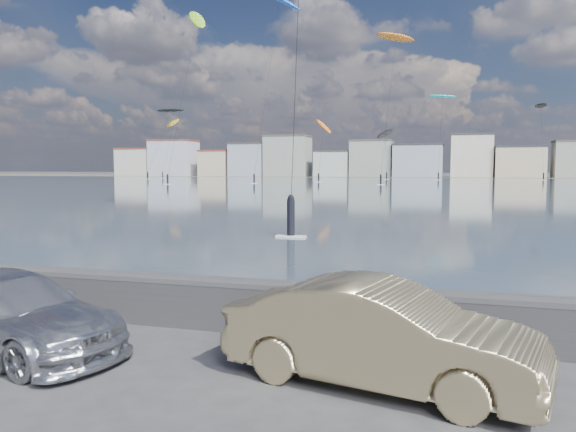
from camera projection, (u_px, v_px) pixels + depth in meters
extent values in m
plane|color=#333335|center=(154.00, 378.00, 8.62)|extent=(700.00, 700.00, 0.00)
cube|color=#435466|center=(423.00, 186.00, 96.22)|extent=(500.00, 177.00, 0.00)
cube|color=#4C473D|center=(437.00, 176.00, 200.09)|extent=(500.00, 60.00, 0.00)
cube|color=#28282B|center=(222.00, 308.00, 11.16)|extent=(400.00, 0.35, 0.90)
cylinder|color=#28282B|center=(222.00, 285.00, 11.13)|extent=(400.00, 0.36, 0.36)
cube|color=beige|center=(138.00, 163.00, 217.13)|extent=(14.00, 11.00, 10.00)
cube|color=brown|center=(138.00, 149.00, 216.67)|extent=(14.28, 11.22, 0.60)
cube|color=#B2B7C6|center=(174.00, 159.00, 212.73)|extent=(16.00, 12.00, 13.00)
cube|color=brown|center=(174.00, 141.00, 212.14)|extent=(16.32, 12.24, 0.60)
cube|color=beige|center=(217.00, 164.00, 208.08)|extent=(11.00, 10.00, 9.00)
cube|color=brown|center=(216.00, 151.00, 207.66)|extent=(11.22, 10.20, 0.60)
cube|color=#9EA8B7|center=(250.00, 160.00, 204.38)|extent=(13.00, 11.00, 11.50)
cube|color=#383330|center=(249.00, 144.00, 203.86)|extent=(13.26, 11.22, 0.60)
cube|color=gray|center=(288.00, 157.00, 200.28)|extent=(15.00, 12.00, 14.00)
cube|color=#4C423D|center=(288.00, 136.00, 199.65)|extent=(15.30, 12.24, 0.60)
cube|color=#B7C6BC|center=(333.00, 164.00, 195.97)|extent=(12.00, 10.00, 8.50)
cube|color=#383330|center=(333.00, 151.00, 195.57)|extent=(12.24, 10.20, 0.60)
cube|color=gray|center=(372.00, 159.00, 192.09)|extent=(14.00, 11.00, 12.00)
cube|color=#4C423D|center=(372.00, 141.00, 191.55)|extent=(14.28, 11.22, 0.60)
cube|color=#9EA8B7|center=(418.00, 161.00, 187.89)|extent=(16.00, 13.00, 10.50)
cube|color=#2D2D33|center=(418.00, 145.00, 187.41)|extent=(16.32, 13.26, 0.60)
cube|color=beige|center=(471.00, 157.00, 183.07)|extent=(13.00, 10.00, 13.50)
cube|color=#383330|center=(472.00, 135.00, 182.46)|extent=(13.26, 10.20, 0.60)
cube|color=beige|center=(519.00, 163.00, 179.25)|extent=(15.00, 12.00, 9.50)
cube|color=#2D2D33|center=(519.00, 147.00, 178.81)|extent=(15.30, 12.24, 0.60)
cube|color=gray|center=(572.00, 160.00, 174.91)|extent=(11.00, 9.00, 11.00)
cube|color=#4C423D|center=(573.00, 141.00, 174.41)|extent=(11.22, 9.18, 0.60)
imported|color=#B8BBC1|center=(10.00, 313.00, 9.83)|extent=(5.06, 3.03, 1.37)
imported|color=tan|center=(381.00, 334.00, 8.30)|extent=(4.93, 2.62, 1.54)
ellipsoid|color=black|center=(385.00, 133.00, 162.29)|extent=(5.43, 9.15, 4.07)
cube|color=white|center=(386.00, 179.00, 150.51)|extent=(1.40, 0.42, 0.08)
cylinder|color=black|center=(386.00, 176.00, 150.44)|extent=(0.36, 0.36, 1.70)
sphere|color=black|center=(387.00, 173.00, 150.36)|extent=(0.28, 0.28, 0.28)
cylinder|color=black|center=(386.00, 153.00, 156.35)|extent=(1.98, 12.94, 11.78)
ellipsoid|color=orange|center=(396.00, 37.00, 111.30)|extent=(7.85, 4.70, 2.75)
cube|color=white|center=(381.00, 185.00, 104.37)|extent=(1.40, 0.42, 0.08)
cylinder|color=black|center=(381.00, 180.00, 104.30)|extent=(0.36, 0.36, 1.70)
sphere|color=black|center=(381.00, 175.00, 104.22)|extent=(0.28, 0.28, 0.28)
cylinder|color=black|center=(389.00, 105.00, 107.78)|extent=(1.41, 10.28, 27.70)
ellipsoid|color=black|center=(171.00, 110.00, 162.55)|extent=(8.57, 2.55, 1.26)
cube|color=white|center=(148.00, 179.00, 152.78)|extent=(1.40, 0.42, 0.08)
cylinder|color=black|center=(148.00, 176.00, 152.70)|extent=(0.36, 0.36, 1.70)
sphere|color=black|center=(148.00, 172.00, 152.63)|extent=(0.28, 0.28, 0.28)
cylinder|color=black|center=(160.00, 141.00, 157.61)|extent=(0.84, 12.25, 18.44)
ellipsoid|color=#19BFBF|center=(442.00, 96.00, 151.16)|extent=(8.06, 4.45, 1.20)
cube|color=white|center=(438.00, 180.00, 144.22)|extent=(1.40, 0.42, 0.08)
cylinder|color=black|center=(438.00, 176.00, 144.14)|extent=(0.36, 0.36, 1.70)
sphere|color=black|center=(438.00, 173.00, 144.06)|extent=(0.28, 0.28, 0.28)
cylinder|color=black|center=(440.00, 135.00, 147.64)|extent=(0.39, 9.40, 21.06)
cube|color=white|center=(254.00, 183.00, 112.30)|extent=(1.40, 0.42, 0.08)
cylinder|color=black|center=(254.00, 179.00, 112.23)|extent=(0.36, 0.36, 1.70)
sphere|color=black|center=(254.00, 174.00, 112.15)|extent=(0.28, 0.28, 0.28)
cylinder|color=black|center=(267.00, 87.00, 113.13)|extent=(3.55, 6.27, 36.13)
ellipsoid|color=orange|center=(324.00, 126.00, 134.42)|extent=(6.66, 8.34, 5.31)
cube|color=white|center=(319.00, 182.00, 124.18)|extent=(1.40, 0.42, 0.08)
cylinder|color=black|center=(319.00, 178.00, 124.10)|extent=(0.36, 0.36, 1.70)
sphere|color=black|center=(319.00, 174.00, 124.02)|extent=(0.28, 0.28, 0.28)
cylinder|color=black|center=(321.00, 150.00, 129.24)|extent=(1.51, 11.47, 11.81)
ellipsoid|color=#BF8C19|center=(173.00, 123.00, 170.03)|extent=(3.57, 8.85, 4.33)
cube|color=white|center=(163.00, 178.00, 165.17)|extent=(1.40, 0.42, 0.08)
cylinder|color=black|center=(163.00, 175.00, 165.09)|extent=(0.36, 0.36, 1.70)
sphere|color=black|center=(163.00, 172.00, 165.01)|extent=(0.28, 0.28, 0.28)
cylinder|color=black|center=(168.00, 148.00, 167.55)|extent=(0.31, 6.69, 15.40)
ellipsoid|color=#8CD826|center=(197.00, 19.00, 115.07)|extent=(7.47, 7.70, 6.59)
cube|color=white|center=(168.00, 184.00, 106.60)|extent=(1.40, 0.42, 0.08)
cylinder|color=black|center=(168.00, 179.00, 106.52)|extent=(0.36, 0.36, 1.70)
sphere|color=black|center=(167.00, 175.00, 106.44)|extent=(0.28, 0.28, 0.28)
cylinder|color=black|center=(183.00, 95.00, 110.78)|extent=(0.92, 12.15, 32.22)
ellipsoid|color=black|center=(541.00, 106.00, 148.31)|extent=(3.35, 8.95, 1.21)
cube|color=white|center=(543.00, 180.00, 141.37)|extent=(1.40, 0.42, 0.08)
cylinder|color=black|center=(543.00, 176.00, 141.29)|extent=(0.36, 0.36, 1.70)
sphere|color=black|center=(544.00, 173.00, 141.22)|extent=(0.28, 0.28, 0.28)
cylinder|color=black|center=(542.00, 140.00, 144.79)|extent=(0.07, 9.05, 18.24)
cube|color=white|center=(291.00, 236.00, 25.99)|extent=(1.40, 0.42, 0.08)
cylinder|color=black|center=(291.00, 217.00, 25.92)|extent=(0.36, 0.36, 1.70)
sphere|color=black|center=(291.00, 198.00, 25.84)|extent=(0.28, 0.28, 0.28)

